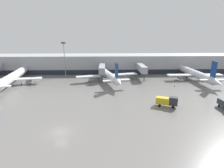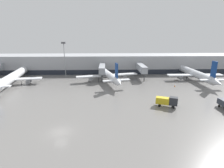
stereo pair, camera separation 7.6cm
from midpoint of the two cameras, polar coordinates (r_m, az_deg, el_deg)
ground_plane at (r=37.85m, az=-16.48°, el=-14.81°), size 320.00×320.00×0.00m
terminal_building at (r=94.89m, az=-7.56°, el=6.72°), size 160.00×31.88×9.00m
parked_jet_0 at (r=83.50m, az=25.51°, el=3.04°), size 23.68×36.53×10.09m
parked_jet_1 at (r=79.00m, az=-29.93°, el=1.74°), size 22.36×40.32×8.87m
parked_jet_3 at (r=74.16m, az=-1.41°, el=3.23°), size 26.13×35.35×9.48m
service_truck_1 at (r=49.90m, az=17.58°, el=-5.28°), size 5.89×3.80×2.89m
traffic_cone_0 at (r=70.60m, az=19.82°, el=-0.56°), size 0.47×0.47×0.64m
apron_light_mast_1 at (r=84.80m, az=-15.40°, el=10.97°), size 1.80×1.80×16.04m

